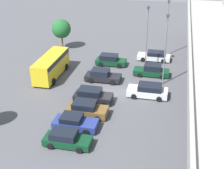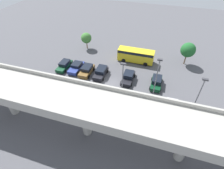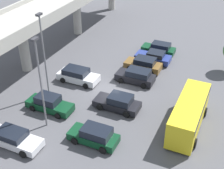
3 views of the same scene
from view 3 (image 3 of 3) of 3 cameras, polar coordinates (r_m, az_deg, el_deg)
name	(u,v)px [view 3 (image 3 of 3)]	position (r m, az deg, el deg)	size (l,w,h in m)	color
ground_plane	(112,91)	(34.44, 0.05, -1.11)	(107.95, 107.95, 0.00)	#4C4C51
highway_overpass	(20,26)	(37.55, -16.43, 10.24)	(51.60, 6.06, 7.06)	#9E9B93
parked_car_0	(14,139)	(28.46, -17.45, -9.40)	(2.11, 4.89, 1.43)	silver
parked_car_1	(94,135)	(27.41, -3.23, -9.29)	(2.08, 4.40, 1.59)	#0C381E
parked_car_2	(49,103)	(31.78, -11.41, -3.42)	(2.03, 4.81, 1.61)	#0C381E
parked_car_3	(118,102)	(31.29, 1.12, -3.31)	(2.20, 4.65, 1.59)	black
parked_car_4	(78,75)	(35.98, -6.30, 1.67)	(2.25, 4.77, 1.58)	silver
parked_car_5	(136,76)	(35.70, 4.44, 1.56)	(2.16, 4.41, 1.63)	black
parked_car_6	(144,64)	(38.24, 5.78, 3.68)	(2.20, 4.42, 1.62)	brown
parked_car_7	(154,57)	(40.34, 7.63, 5.01)	(2.22, 4.45, 1.46)	navy
parked_car_8	(159,48)	(42.76, 8.61, 6.56)	(2.03, 4.44, 1.47)	#0C381E
shuttle_bus	(189,112)	(29.24, 13.95, -4.97)	(7.85, 2.63, 2.85)	gold
lamp_post_near_aisle	(40,78)	(27.38, -13.00, 1.11)	(0.70, 0.35, 8.86)	slate
lamp_post_by_overpass	(44,51)	(31.97, -12.41, 6.09)	(0.70, 0.35, 9.07)	slate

